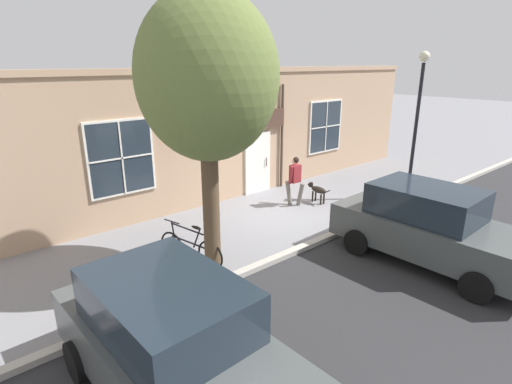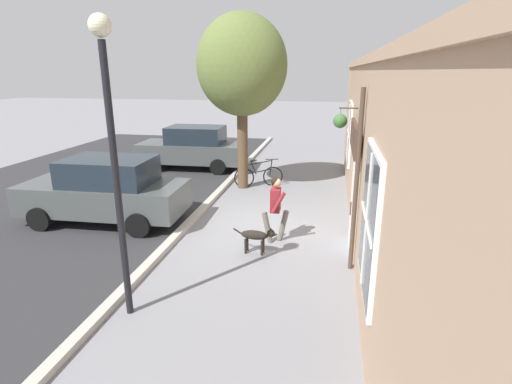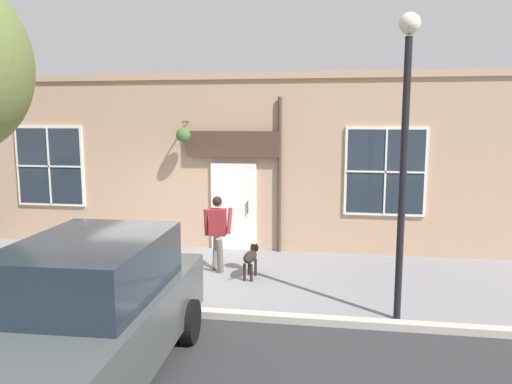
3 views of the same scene
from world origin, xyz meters
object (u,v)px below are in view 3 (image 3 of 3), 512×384
at_px(dog_on_leash, 251,257).
at_px(street_lamp, 405,124).
at_px(parked_car_mid_block, 87,315).
at_px(pedestrian_walking, 218,227).

xyz_separation_m(dog_on_leash, street_lamp, (1.69, 2.64, 2.65)).
distance_m(parked_car_mid_block, street_lamp, 5.14).
bearing_deg(parked_car_mid_block, dog_on_leash, 164.57).
xyz_separation_m(parked_car_mid_block, street_lamp, (-2.63, 3.83, 2.19)).
distance_m(dog_on_leash, street_lamp, 4.11).
bearing_deg(pedestrian_walking, street_lamp, 59.52).
height_order(pedestrian_walking, parked_car_mid_block, parked_car_mid_block).
bearing_deg(street_lamp, parked_car_mid_block, -55.59).
height_order(dog_on_leash, parked_car_mid_block, parked_car_mid_block).
height_order(pedestrian_walking, dog_on_leash, pedestrian_walking).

